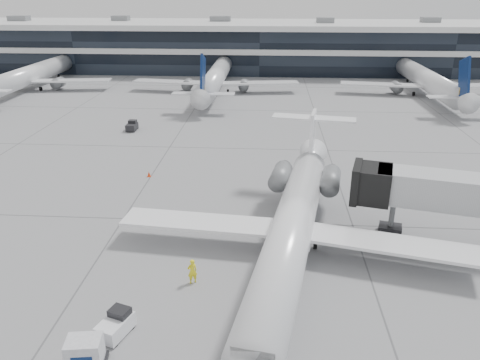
# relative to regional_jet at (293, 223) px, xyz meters

# --- Properties ---
(ground) EXTENTS (220.00, 220.00, 0.00)m
(ground) POSITION_rel_regional_jet_xyz_m (-4.59, 5.02, -2.66)
(ground) COLOR gray
(ground) RESTS_ON ground
(terminal) EXTENTS (170.00, 22.00, 10.00)m
(terminal) POSITION_rel_regional_jet_xyz_m (-4.59, 87.02, 2.34)
(terminal) COLOR black
(terminal) RESTS_ON ground
(bg_jet_left) EXTENTS (32.00, 40.00, 9.60)m
(bg_jet_left) POSITION_rel_regional_jet_xyz_m (-49.59, 60.02, -2.66)
(bg_jet_left) COLOR white
(bg_jet_left) RESTS_ON ground
(bg_jet_center) EXTENTS (32.00, 40.00, 9.60)m
(bg_jet_center) POSITION_rel_regional_jet_xyz_m (-12.59, 60.02, -2.66)
(bg_jet_center) COLOR white
(bg_jet_center) RESTS_ON ground
(bg_jet_right) EXTENTS (32.00, 40.00, 9.60)m
(bg_jet_right) POSITION_rel_regional_jet_xyz_m (27.41, 60.02, -2.66)
(bg_jet_right) COLOR white
(bg_jet_right) RESTS_ON ground
(regional_jet) EXTENTS (26.99, 33.66, 7.80)m
(regional_jet) POSITION_rel_regional_jet_xyz_m (0.00, 0.00, 0.00)
(regional_jet) COLOR white
(regional_jet) RESTS_ON ground
(ramp_worker) EXTENTS (0.80, 0.69, 1.84)m
(ramp_worker) POSITION_rel_regional_jet_xyz_m (-6.95, -4.16, -1.74)
(ramp_worker) COLOR yellow
(ramp_worker) RESTS_ON ground
(baggage_tug) EXTENTS (2.02, 2.59, 1.44)m
(baggage_tug) POSITION_rel_regional_jet_xyz_m (-10.59, -9.55, -2.01)
(baggage_tug) COLOR white
(baggage_tug) RESTS_ON ground
(cargo_uld) EXTENTS (2.31, 1.84, 1.73)m
(cargo_uld) POSITION_rel_regional_jet_xyz_m (-11.43, -12.17, -1.79)
(cargo_uld) COLOR black
(cargo_uld) RESTS_ON ground
(traffic_cone) EXTENTS (0.46, 0.46, 0.57)m
(traffic_cone) POSITION_rel_regional_jet_xyz_m (-14.77, 14.94, -2.39)
(traffic_cone) COLOR red
(traffic_cone) RESTS_ON ground
(far_tug) EXTENTS (1.31, 2.20, 1.39)m
(far_tug) POSITION_rel_regional_jet_xyz_m (-21.47, 32.17, -2.04)
(far_tug) COLOR black
(far_tug) RESTS_ON ground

